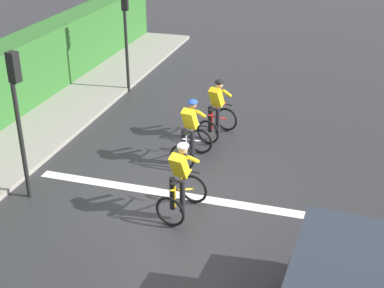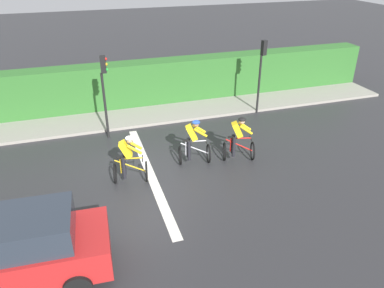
{
  "view_description": "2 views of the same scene",
  "coord_description": "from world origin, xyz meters",
  "px_view_note": "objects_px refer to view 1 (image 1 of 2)",
  "views": [
    {
      "loc": [
        3.3,
        -9.82,
        6.45
      ],
      "look_at": [
        0.15,
        0.58,
        1.12
      ],
      "focal_mm": 50.59,
      "sensor_mm": 36.0,
      "label": 1
    },
    {
      "loc": [
        10.73,
        -1.8,
        6.82
      ],
      "look_at": [
        0.59,
        1.46,
        1.23
      ],
      "focal_mm": 34.82,
      "sensor_mm": 36.0,
      "label": 2
    }
  ],
  "objects_px": {
    "cyclist_second": "(191,133)",
    "traffic_light_near_crossing": "(18,104)",
    "cyclist_lead": "(217,111)",
    "traffic_light_far_junction": "(126,25)",
    "cyclist_mid": "(181,182)"
  },
  "relations": [
    {
      "from": "cyclist_second",
      "to": "traffic_light_near_crossing",
      "type": "height_order",
      "value": "traffic_light_near_crossing"
    },
    {
      "from": "cyclist_second",
      "to": "traffic_light_near_crossing",
      "type": "relative_size",
      "value": 0.5
    },
    {
      "from": "cyclist_lead",
      "to": "traffic_light_far_junction",
      "type": "distance_m",
      "value": 4.87
    },
    {
      "from": "cyclist_lead",
      "to": "cyclist_mid",
      "type": "height_order",
      "value": "same"
    },
    {
      "from": "cyclist_lead",
      "to": "traffic_light_near_crossing",
      "type": "height_order",
      "value": "traffic_light_near_crossing"
    },
    {
      "from": "cyclist_second",
      "to": "traffic_light_far_junction",
      "type": "relative_size",
      "value": 0.5
    },
    {
      "from": "cyclist_second",
      "to": "cyclist_mid",
      "type": "relative_size",
      "value": 1.0
    },
    {
      "from": "cyclist_mid",
      "to": "cyclist_second",
      "type": "bearing_deg",
      "value": 102.09
    },
    {
      "from": "cyclist_mid",
      "to": "traffic_light_far_junction",
      "type": "bearing_deg",
      "value": 121.02
    },
    {
      "from": "cyclist_second",
      "to": "cyclist_mid",
      "type": "xyz_separation_m",
      "value": [
        0.5,
        -2.36,
        0.0
      ]
    },
    {
      "from": "cyclist_mid",
      "to": "traffic_light_near_crossing",
      "type": "height_order",
      "value": "traffic_light_near_crossing"
    },
    {
      "from": "traffic_light_far_junction",
      "to": "cyclist_lead",
      "type": "bearing_deg",
      "value": -35.89
    },
    {
      "from": "cyclist_second",
      "to": "cyclist_lead",
      "type": "bearing_deg",
      "value": 80.82
    },
    {
      "from": "cyclist_lead",
      "to": "traffic_light_far_junction",
      "type": "height_order",
      "value": "traffic_light_far_junction"
    },
    {
      "from": "cyclist_lead",
      "to": "traffic_light_near_crossing",
      "type": "bearing_deg",
      "value": -127.79
    }
  ]
}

